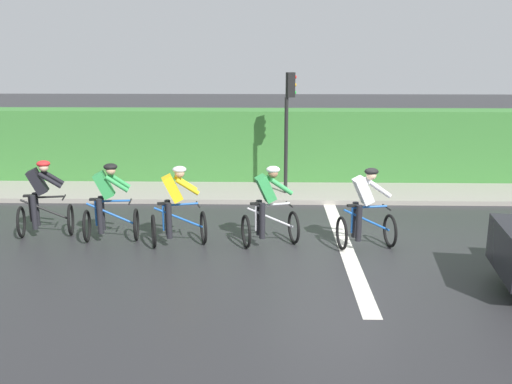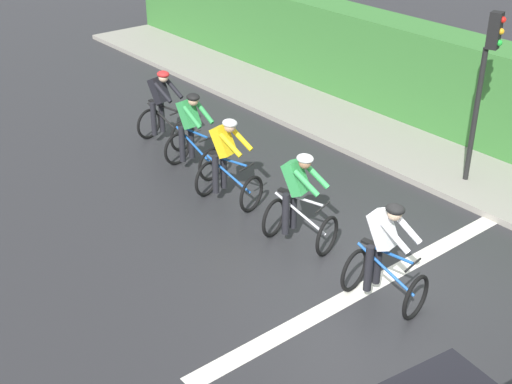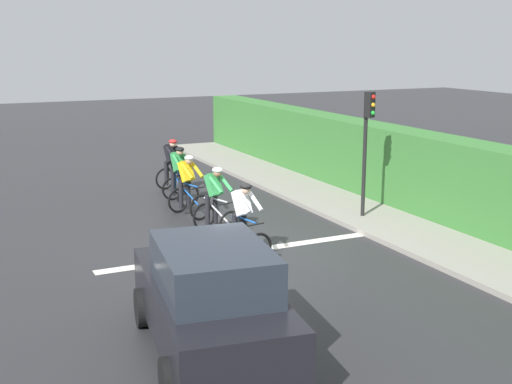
# 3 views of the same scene
# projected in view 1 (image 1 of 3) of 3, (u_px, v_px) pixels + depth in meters

# --- Properties ---
(ground_plane) EXTENTS (80.00, 80.00, 0.00)m
(ground_plane) POSITION_uv_depth(u_px,v_px,m) (334.00, 242.00, 11.89)
(ground_plane) COLOR #28282B
(sidewalk_kerb) EXTENTS (2.80, 25.26, 0.12)m
(sidewalk_kerb) POSITION_uv_depth(u_px,v_px,m) (247.00, 189.00, 16.12)
(sidewalk_kerb) COLOR gray
(sidewalk_kerb) RESTS_ON ground
(stone_wall_low) EXTENTS (0.44, 25.26, 0.57)m
(stone_wall_low) POSITION_uv_depth(u_px,v_px,m) (248.00, 175.00, 16.94)
(stone_wall_low) COLOR tan
(stone_wall_low) RESTS_ON ground
(hedge_wall) EXTENTS (1.10, 25.26, 2.19)m
(hedge_wall) POSITION_uv_depth(u_px,v_px,m) (248.00, 146.00, 17.03)
(hedge_wall) COLOR #387533
(hedge_wall) RESTS_ON ground
(road_marking_stop_line) EXTENTS (7.00, 0.30, 0.01)m
(road_marking_stop_line) POSITION_uv_depth(u_px,v_px,m) (344.00, 242.00, 11.89)
(road_marking_stop_line) COLOR silver
(road_marking_stop_line) RESTS_ON ground
(cyclist_lead) EXTENTS (0.88, 1.19, 1.66)m
(cyclist_lead) POSITION_uv_depth(u_px,v_px,m) (42.00, 200.00, 12.11)
(cyclist_lead) COLOR black
(cyclist_lead) RESTS_ON ground
(cyclist_second) EXTENTS (0.80, 1.15, 1.66)m
(cyclist_second) POSITION_uv_depth(u_px,v_px,m) (108.00, 204.00, 11.81)
(cyclist_second) COLOR black
(cyclist_second) RESTS_ON ground
(cyclist_mid) EXTENTS (0.94, 1.22, 1.66)m
(cyclist_mid) POSITION_uv_depth(u_px,v_px,m) (176.00, 208.00, 11.53)
(cyclist_mid) COLOR black
(cyclist_mid) RESTS_ON ground
(cyclist_fourth) EXTENTS (0.96, 1.23, 1.66)m
(cyclist_fourth) POSITION_uv_depth(u_px,v_px,m) (268.00, 208.00, 11.53)
(cyclist_fourth) COLOR black
(cyclist_fourth) RESTS_ON ground
(cyclist_trailing) EXTENTS (0.86, 1.18, 1.66)m
(cyclist_trailing) POSITION_uv_depth(u_px,v_px,m) (365.00, 210.00, 11.36)
(cyclist_trailing) COLOR black
(cyclist_trailing) RESTS_ON ground
(traffic_light_near_crossing) EXTENTS (0.25, 0.31, 3.34)m
(traffic_light_near_crossing) POSITION_uv_depth(u_px,v_px,m) (289.00, 115.00, 15.00)
(traffic_light_near_crossing) COLOR black
(traffic_light_near_crossing) RESTS_ON ground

